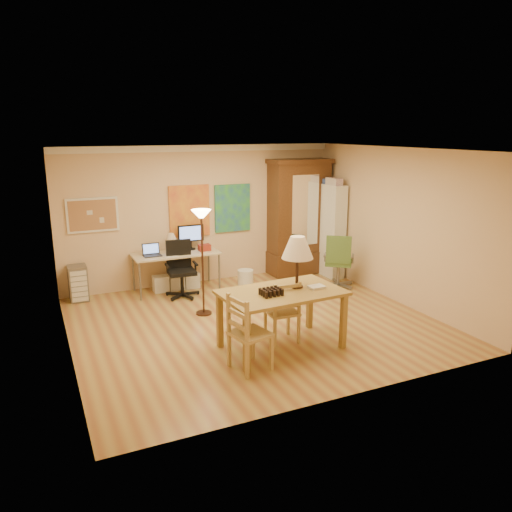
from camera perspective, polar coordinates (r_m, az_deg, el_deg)
name	(u,v)px	position (r m, az deg, el deg)	size (l,w,h in m)	color
floor	(254,323)	(8.01, -0.25, -7.62)	(5.50, 5.50, 0.00)	#9C6437
crown_molding	(200,148)	(9.73, -6.39, 12.15)	(5.50, 0.08, 0.12)	white
corkboard	(93,215)	(9.42, -18.17, 4.47)	(0.90, 0.04, 0.62)	#9D714A
art_panel_left	(189,211)	(9.78, -7.61, 5.11)	(0.80, 0.04, 1.00)	yellow
art_panel_right	(233,208)	(10.08, -2.70, 5.49)	(0.75, 0.04, 0.95)	#26609B
dining_table	(288,279)	(6.89, 3.64, -2.62)	(1.71, 1.09, 1.56)	olive
ladder_chair_back	(283,313)	(7.20, 3.08, -6.55)	(0.45, 0.43, 0.93)	tan
ladder_chair_left	(248,335)	(6.37, -0.93, -9.02)	(0.53, 0.55, 1.00)	tan
torchiere_lamp	(202,231)	(8.03, -6.23, 2.83)	(0.32, 0.32, 1.75)	#3D2318
computer_desk	(177,267)	(9.60, -8.98, -1.26)	(1.61, 0.70, 1.22)	tan
office_chair_black	(182,282)	(9.25, -8.50, -2.94)	(0.63, 0.63, 1.03)	black
office_chair_green	(338,273)	(9.79, 9.37, -1.95)	(0.67, 0.67, 1.06)	slate
drawer_cart	(78,283)	(9.47, -19.65, -2.95)	(0.32, 0.38, 0.64)	slate
armoire	(298,224)	(10.54, 4.84, 3.61)	(1.31, 0.62, 2.40)	#3D2110
bookshelf	(330,231)	(10.45, 8.45, 2.87)	(0.29, 0.76, 1.91)	white
wastebin	(245,279)	(9.59, -1.21, -2.70)	(0.30, 0.30, 0.38)	silver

